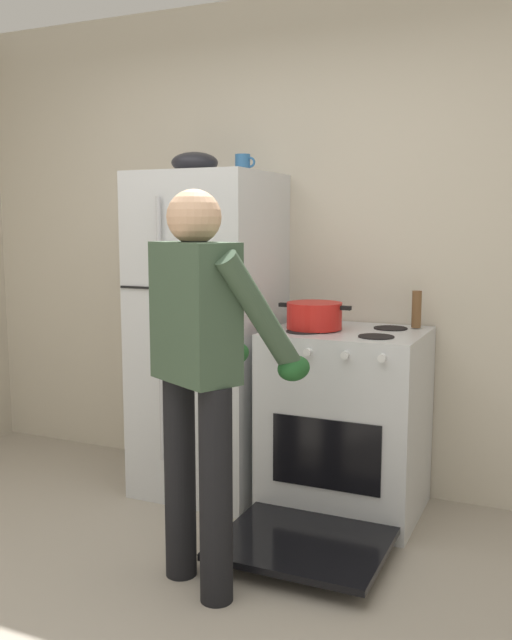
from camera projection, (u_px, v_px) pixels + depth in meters
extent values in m
cube|color=beige|center=(300.00, 245.00, 3.94)|extent=(6.00, 0.10, 2.70)
cube|color=silver|center=(210.00, 334.00, 3.82)|extent=(0.68, 0.68, 1.73)
cube|color=black|center=(177.00, 289.00, 3.47)|extent=(0.67, 0.01, 0.01)
cylinder|color=#B7B7BC|center=(162.00, 400.00, 3.56)|extent=(0.02, 0.02, 0.63)
cylinder|color=#B7B7BC|center=(159.00, 230.00, 3.44)|extent=(0.02, 0.02, 0.32)
cube|color=orange|center=(175.00, 365.00, 3.53)|extent=(0.04, 0.01, 0.06)
cube|color=red|center=(216.00, 427.00, 3.47)|extent=(0.04, 0.01, 0.06)
cube|color=purple|center=(175.00, 329.00, 3.50)|extent=(0.04, 0.01, 0.06)
cube|color=green|center=(182.00, 404.00, 3.54)|extent=(0.04, 0.01, 0.06)
cube|color=silver|center=(346.00, 421.00, 3.56)|extent=(0.76, 0.64, 0.94)
cube|color=black|center=(326.00, 454.00, 3.27)|extent=(0.53, 0.01, 0.34)
cylinder|color=black|center=(303.00, 332.00, 3.43)|extent=(0.17, 0.17, 0.01)
cylinder|color=black|center=(376.00, 337.00, 3.29)|extent=(0.17, 0.17, 0.01)
cylinder|color=black|center=(322.00, 324.00, 3.69)|extent=(0.17, 0.17, 0.01)
cylinder|color=black|center=(390.00, 328.00, 3.55)|extent=(0.17, 0.17, 0.01)
cylinder|color=silver|center=(274.00, 349.00, 3.30)|extent=(0.04, 0.03, 0.04)
cylinder|color=silver|center=(308.00, 352.00, 3.23)|extent=(0.04, 0.03, 0.04)
cylinder|color=silver|center=(345.00, 355.00, 3.16)|extent=(0.04, 0.03, 0.04)
cylinder|color=silver|center=(382.00, 358.00, 3.09)|extent=(0.04, 0.03, 0.04)
cube|color=black|center=(303.00, 543.00, 3.05)|extent=(0.72, 0.60, 0.03)
cylinder|color=black|center=(180.00, 476.00, 2.89)|extent=(0.13, 0.13, 0.86)
cylinder|color=black|center=(216.00, 496.00, 2.69)|extent=(0.13, 0.13, 0.86)
cube|color=#384C38|center=(195.00, 312.00, 2.69)|extent=(0.41, 0.34, 0.54)
sphere|color=tan|center=(194.00, 217.00, 2.64)|extent=(0.21, 0.21, 0.21)
sphere|color=#4A4A4A|center=(194.00, 227.00, 2.65)|extent=(0.15, 0.15, 0.15)
cylinder|color=#384C38|center=(202.00, 306.00, 2.95)|extent=(0.27, 0.40, 0.50)
cylinder|color=#384C38|center=(261.00, 315.00, 2.64)|extent=(0.27, 0.40, 0.50)
ellipsoid|color=#1E5123|center=(234.00, 353.00, 3.08)|extent=(0.12, 0.18, 0.10)
ellipsoid|color=#1E5123|center=(294.00, 368.00, 2.77)|extent=(0.12, 0.18, 0.10)
cylinder|color=red|center=(314.00, 316.00, 3.50)|extent=(0.28, 0.28, 0.13)
cube|color=black|center=(284.00, 305.00, 3.56)|extent=(0.05, 0.03, 0.02)
cube|color=black|center=(346.00, 308.00, 3.43)|extent=(0.05, 0.03, 0.02)
cylinder|color=#2D6093|center=(243.00, 163.00, 3.66)|extent=(0.08, 0.08, 0.10)
torus|color=#2D6093|center=(250.00, 162.00, 3.65)|extent=(0.06, 0.01, 0.06)
cylinder|color=brown|center=(417.00, 309.00, 3.54)|extent=(0.05, 0.05, 0.19)
ellipsoid|color=black|center=(195.00, 163.00, 3.72)|extent=(0.25, 0.25, 0.11)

